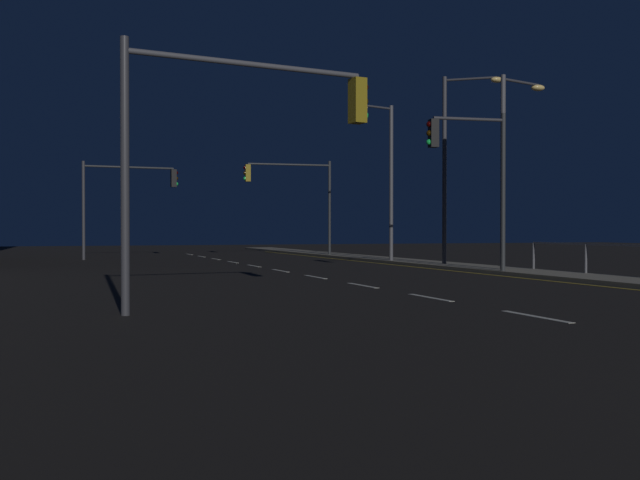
% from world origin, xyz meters
% --- Properties ---
extents(ground_plane, '(112.00, 112.00, 0.00)m').
position_xyz_m(ground_plane, '(0.00, 17.50, 0.00)').
color(ground_plane, black).
rests_on(ground_plane, ground).
extents(sidewalk_right, '(2.15, 77.00, 0.14)m').
position_xyz_m(sidewalk_right, '(7.41, 17.50, 0.07)').
color(sidewalk_right, gray).
rests_on(sidewalk_right, ground).
extents(lane_markings_center, '(0.14, 50.00, 0.01)m').
position_xyz_m(lane_markings_center, '(0.00, 21.00, 0.01)').
color(lane_markings_center, silver).
rests_on(lane_markings_center, ground).
extents(lane_edge_line, '(0.14, 53.00, 0.01)m').
position_xyz_m(lane_edge_line, '(6.09, 22.50, 0.01)').
color(lane_edge_line, gold).
rests_on(lane_edge_line, ground).
extents(traffic_light_far_left, '(2.89, 0.57, 5.47)m').
position_xyz_m(traffic_light_far_left, '(5.38, 20.14, 3.93)').
color(traffic_light_far_left, '#2D3033').
rests_on(traffic_light_far_left, sidewalk_right).
extents(traffic_light_mid_right, '(5.20, 0.96, 5.08)m').
position_xyz_m(traffic_light_mid_right, '(-4.61, 12.03, 3.65)').
color(traffic_light_mid_right, '#38383D').
rests_on(traffic_light_mid_right, ground).
extents(traffic_light_near_right, '(5.06, 0.66, 5.36)m').
position_xyz_m(traffic_light_near_right, '(4.67, 38.27, 3.98)').
color(traffic_light_near_right, '#2D3033').
rests_on(traffic_light_near_right, sidewalk_right).
extents(traffic_light_near_left, '(5.00, 0.47, 5.12)m').
position_xyz_m(traffic_light_near_left, '(-4.42, 38.45, 3.67)').
color(traffic_light_near_left, '#38383D').
rests_on(traffic_light_near_left, ground).
extents(street_lamp_median, '(2.24, 0.82, 6.99)m').
position_xyz_m(street_lamp_median, '(7.49, 20.97, 4.39)').
color(street_lamp_median, '#4C4C51').
rests_on(street_lamp_median, sidewalk_right).
extents(street_lamp_corner, '(2.06, 0.76, 7.18)m').
position_xyz_m(street_lamp_corner, '(6.33, 29.22, 4.47)').
color(street_lamp_corner, '#4C4C51').
rests_on(street_lamp_corner, sidewalk_right).
extents(street_lamp_mid_block, '(2.08, 1.55, 7.83)m').
position_xyz_m(street_lamp_mid_block, '(7.64, 25.28, 4.85)').
color(street_lamp_mid_block, '#38383D').
rests_on(street_lamp_mid_block, sidewalk_right).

